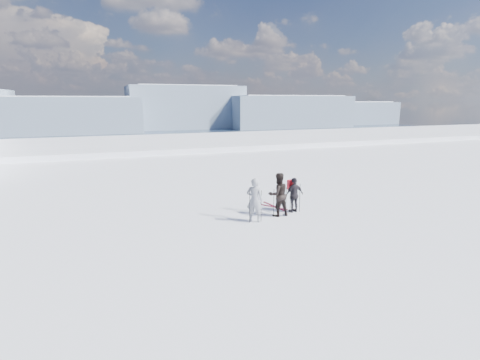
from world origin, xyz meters
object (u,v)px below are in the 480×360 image
object	(u,v)px
skier_pack	(294,195)
skis_loose	(273,206)
skier_grey	(255,200)
skier_dark	(278,195)

from	to	relation	value
skier_pack	skis_loose	distance (m)	1.41
skier_grey	skier_pack	world-z (taller)	skier_grey
skier_pack	skis_loose	size ratio (longest dim) A/B	0.91
skier_dark	skier_pack	bearing A→B (deg)	-166.21
skier_dark	skier_pack	size ratio (longest dim) A/B	1.20
skier_dark	skier_grey	bearing A→B (deg)	15.60
skier_grey	skis_loose	bearing A→B (deg)	-99.81
skier_grey	skier_dark	world-z (taller)	skier_dark
skier_grey	skier_pack	xyz separation A→B (m)	(2.14, 0.61, -0.13)
skier_pack	skier_dark	bearing A→B (deg)	7.79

